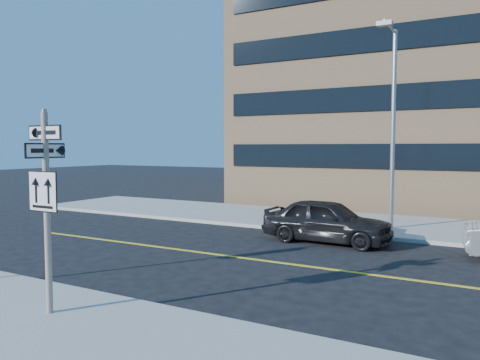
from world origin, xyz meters
The scene contains 5 objects.
ground centered at (0.00, 0.00, 0.00)m, with size 120.00×120.00×0.00m, color black.
sign_pole centered at (0.00, -2.51, 2.44)m, with size 0.92×0.92×4.06m.
parked_car_a centered at (2.39, 7.62, 0.80)m, with size 4.68×1.88×1.59m, color black.
streetlight_a centered at (4.00, 10.76, 4.76)m, with size 0.55×2.25×8.00m.
building_brick centered at (2.00, 25.00, 9.00)m, with size 18.00×18.00×18.00m, color tan.
Camera 1 is at (7.79, -8.68, 3.46)m, focal length 35.00 mm.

